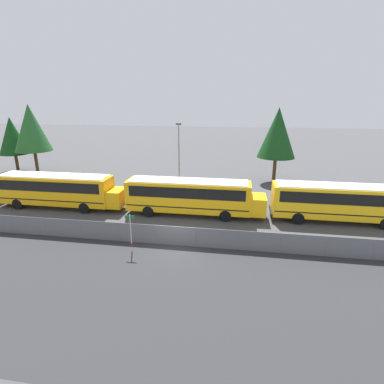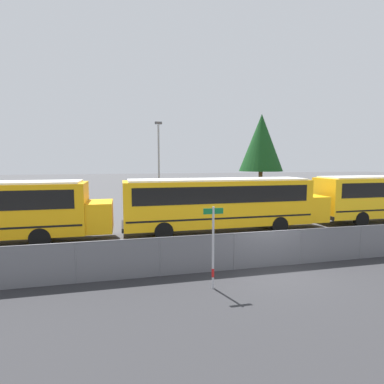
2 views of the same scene
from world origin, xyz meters
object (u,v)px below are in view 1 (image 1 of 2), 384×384
school_bus_4 (343,200)px  street_sign (131,233)px  tree_0 (277,133)px  tree_3 (31,128)px  school_bus_3 (191,195)px  school_bus_2 (58,188)px  light_pole (179,153)px  tree_1 (12,136)px

school_bus_4 → street_sign: size_ratio=4.51×
tree_0 → tree_3: 33.38m
school_bus_3 → tree_0: bearing=55.7°
tree_3 → school_bus_3: bearing=-26.8°
school_bus_3 → school_bus_4: 13.32m
school_bus_2 → light_pole: 13.80m
school_bus_2 → school_bus_3: same height
school_bus_2 → tree_0: bearing=30.3°
school_bus_3 → tree_0: tree_0 is taller
tree_3 → light_pole: bearing=-9.8°
school_bus_4 → street_sign: (-16.32, -8.18, -0.47)m
school_bus_4 → tree_1: bearing=162.6°
school_bus_2 → tree_1: size_ratio=1.61×
street_sign → light_pole: size_ratio=0.37×
school_bus_2 → school_bus_4: bearing=1.0°
tree_1 → school_bus_4: bearing=-17.4°
school_bus_2 → tree_0: tree_0 is taller
tree_1 → street_sign: bearing=-39.7°
tree_3 → school_bus_2: bearing=-47.9°
tree_3 → street_sign: bearing=-43.1°
school_bus_2 → school_bus_4: (26.64, 0.48, 0.00)m
school_bus_4 → tree_0: (-4.52, 12.45, 4.39)m
school_bus_2 → tree_0: (22.12, 12.92, 4.39)m
school_bus_3 → tree_0: size_ratio=1.36×
light_pole → tree_0: bearing=19.9°
school_bus_3 → tree_3: bearing=153.2°
school_bus_3 → tree_1: (-28.70, 13.57, 3.28)m
school_bus_3 → light_pole: light_pole is taller
light_pole → tree_1: 26.33m
school_bus_4 → street_sign: 18.26m
school_bus_3 → light_pole: size_ratio=1.66×
school_bus_4 → tree_3: 40.01m
school_bus_3 → tree_3: (-24.58, 12.41, 4.57)m
school_bus_2 → light_pole: size_ratio=1.66×
school_bus_2 → tree_3: (-11.26, 12.47, 4.57)m
school_bus_3 → street_sign: bearing=-111.2°
street_sign → tree_1: tree_1 is taller
school_bus_3 → street_sign: (-3.01, -7.76, -0.47)m
light_pole → tree_3: 22.17m
light_pole → tree_3: size_ratio=0.79×
street_sign → light_pole: 16.64m
school_bus_4 → tree_0: bearing=110.0°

